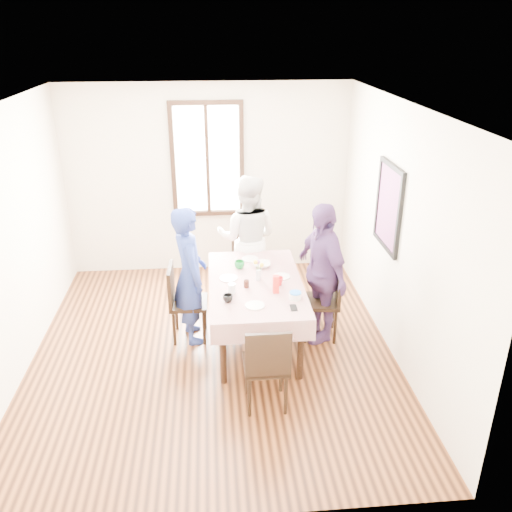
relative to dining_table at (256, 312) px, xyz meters
name	(u,v)px	position (x,y,z in m)	size (l,w,h in m)	color
ground	(214,350)	(-0.49, -0.15, -0.38)	(4.50, 4.50, 0.00)	black
back_wall	(208,180)	(-0.49, 2.10, 0.98)	(4.00, 4.00, 0.00)	beige
right_wall	(398,233)	(1.51, -0.15, 0.98)	(4.50, 4.50, 0.00)	beige
window_frame	(207,160)	(-0.49, 2.08, 1.27)	(1.02, 0.06, 1.62)	black
window_pane	(207,160)	(-0.49, 2.09, 1.27)	(0.90, 0.02, 1.50)	white
art_poster	(389,207)	(1.49, 0.15, 1.18)	(0.04, 0.76, 0.96)	red
dining_table	(256,312)	(0.00, 0.00, 0.00)	(0.91, 1.63, 0.75)	black
tablecloth	(256,282)	(0.00, 0.00, 0.38)	(1.03, 1.75, 0.01)	#5C0608
chair_left	(189,302)	(-0.76, 0.15, 0.08)	(0.42, 0.42, 0.91)	black
chair_right	(321,301)	(0.76, 0.05, 0.08)	(0.42, 0.42, 0.91)	black
chair_far	(248,265)	(0.00, 1.12, 0.08)	(0.42, 0.42, 0.91)	black
chair_near	(266,364)	(0.00, -1.12, 0.08)	(0.42, 0.42, 0.91)	black
person_left	(189,275)	(-0.74, 0.15, 0.43)	(0.59, 0.39, 1.61)	navy
person_far	(248,239)	(0.00, 1.10, 0.46)	(0.81, 0.63, 1.68)	silver
person_right	(320,273)	(0.74, 0.05, 0.45)	(0.96, 0.40, 1.64)	#503366
mug_black	(228,298)	(-0.33, -0.43, 0.43)	(0.10, 0.10, 0.08)	black
mug_flag	(279,281)	(0.25, -0.09, 0.43)	(0.10, 0.10, 0.09)	red
mug_green	(239,265)	(-0.16, 0.37, 0.43)	(0.12, 0.12, 0.09)	#0C7226
serving_bowl	(261,265)	(0.10, 0.40, 0.41)	(0.21, 0.21, 0.05)	white
juice_carton	(276,284)	(0.19, -0.27, 0.48)	(0.06, 0.06, 0.20)	red
butter_tub	(295,296)	(0.38, -0.42, 0.42)	(0.13, 0.13, 0.07)	white
jam_jar	(246,284)	(-0.11, -0.12, 0.43)	(0.06, 0.06, 0.08)	black
drinking_glass	(232,289)	(-0.28, -0.25, 0.44)	(0.08, 0.08, 0.11)	silver
smartphone	(294,308)	(0.33, -0.62, 0.39)	(0.07, 0.14, 0.01)	black
flower_vase	(259,275)	(0.04, 0.05, 0.45)	(0.06, 0.06, 0.12)	silver
plate_left	(229,278)	(-0.30, 0.11, 0.39)	(0.20, 0.20, 0.01)	white
plate_right	(281,276)	(0.30, 0.10, 0.39)	(0.20, 0.20, 0.01)	white
plate_far	(250,259)	(-0.01, 0.62, 0.39)	(0.20, 0.20, 0.01)	white
plate_near	(255,305)	(-0.06, -0.54, 0.39)	(0.20, 0.20, 0.01)	white
butter_lid	(295,293)	(0.38, -0.42, 0.46)	(0.12, 0.12, 0.01)	blue
flower_bunch	(259,266)	(0.04, 0.05, 0.56)	(0.09, 0.09, 0.10)	yellow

